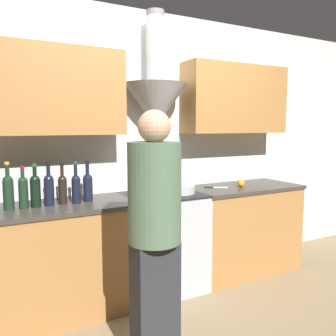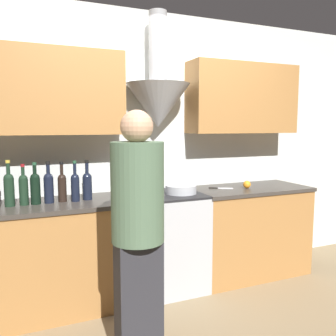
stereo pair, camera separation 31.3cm
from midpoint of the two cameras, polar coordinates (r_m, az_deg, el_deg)
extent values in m
plane|color=#847051|center=(3.26, 4.79, -21.08)|extent=(12.00, 12.00, 0.00)
cube|color=silver|center=(3.51, -0.19, 3.12)|extent=(8.40, 0.06, 2.60)
cone|color=#A8AAAF|center=(3.33, 1.11, 9.98)|extent=(0.59, 0.59, 0.40)
cylinder|color=#A8AAAF|center=(3.40, 1.13, 18.76)|extent=(0.17, 0.17, 0.64)
cube|color=#9E6B38|center=(3.08, -16.83, 11.65)|extent=(1.33, 0.32, 0.70)
cube|color=#9E6B38|center=(3.82, 14.19, 10.71)|extent=(1.18, 0.32, 0.70)
cube|color=#9E6B38|center=(3.11, -15.64, -13.95)|extent=(1.33, 0.60, 0.87)
cube|color=#38332D|center=(2.99, -15.92, -5.80)|extent=(1.35, 0.62, 0.03)
cube|color=#9E6B38|center=(3.85, 14.97, -9.89)|extent=(1.18, 0.60, 0.87)
cube|color=#38332D|center=(3.75, 15.18, -3.26)|extent=(1.20, 0.62, 0.03)
cube|color=#A8AAAF|center=(3.38, 2.04, -11.91)|extent=(0.70, 0.60, 0.88)
cube|color=black|center=(3.14, 4.37, -14.07)|extent=(0.49, 0.01, 0.40)
cube|color=black|center=(3.26, 2.07, -4.37)|extent=(0.70, 0.60, 0.02)
cube|color=#A8AAAF|center=(3.51, 0.20, -4.55)|extent=(0.70, 0.06, 0.10)
cylinder|color=black|center=(2.94, -21.38, -3.68)|extent=(0.08, 0.08, 0.22)
sphere|color=black|center=(2.92, -21.48, -1.57)|extent=(0.07, 0.07, 0.07)
cylinder|color=black|center=(2.91, -21.53, -0.25)|extent=(0.03, 0.03, 0.10)
cylinder|color=gold|center=(2.91, -21.58, 0.95)|extent=(0.03, 0.03, 0.02)
cylinder|color=black|center=(2.95, -19.37, -3.69)|extent=(0.07, 0.07, 0.21)
sphere|color=black|center=(2.94, -19.44, -1.71)|extent=(0.07, 0.07, 0.07)
cylinder|color=black|center=(2.93, -19.49, -0.62)|extent=(0.03, 0.03, 0.08)
cylinder|color=maroon|center=(2.92, -19.53, 0.37)|extent=(0.03, 0.03, 0.02)
cylinder|color=black|center=(2.96, -17.69, -3.58)|extent=(0.08, 0.08, 0.21)
sphere|color=black|center=(2.94, -17.77, -1.56)|extent=(0.07, 0.07, 0.07)
cylinder|color=black|center=(2.93, -17.81, -0.40)|extent=(0.03, 0.03, 0.09)
cylinder|color=#234C33|center=(2.93, -17.85, 0.64)|extent=(0.03, 0.03, 0.02)
cylinder|color=black|center=(2.97, -15.76, -3.49)|extent=(0.08, 0.08, 0.21)
sphere|color=black|center=(2.96, -15.82, -1.53)|extent=(0.07, 0.07, 0.07)
cylinder|color=black|center=(2.95, -15.86, -0.32)|extent=(0.03, 0.03, 0.09)
cylinder|color=black|center=(2.94, -15.90, 0.77)|extent=(0.03, 0.03, 0.02)
cylinder|color=black|center=(3.00, -13.77, -3.46)|extent=(0.07, 0.07, 0.19)
sphere|color=black|center=(2.98, -13.82, -1.63)|extent=(0.07, 0.07, 0.07)
cylinder|color=black|center=(2.97, -13.86, -0.39)|extent=(0.03, 0.03, 0.10)
cylinder|color=black|center=(2.97, -13.89, 0.76)|extent=(0.03, 0.03, 0.02)
cylinder|color=black|center=(2.99, -11.78, -3.43)|extent=(0.07, 0.07, 0.19)
sphere|color=black|center=(2.97, -11.82, -1.59)|extent=(0.07, 0.07, 0.07)
cylinder|color=black|center=(2.96, -11.85, -0.29)|extent=(0.03, 0.03, 0.10)
cylinder|color=#234C33|center=(2.96, -11.88, 0.93)|extent=(0.03, 0.03, 0.02)
cylinder|color=black|center=(3.04, -9.96, -3.28)|extent=(0.08, 0.08, 0.19)
sphere|color=black|center=(3.02, -9.99, -1.51)|extent=(0.08, 0.08, 0.08)
cylinder|color=black|center=(3.01, -10.02, -0.18)|extent=(0.03, 0.03, 0.11)
cylinder|color=black|center=(3.01, -10.05, 1.02)|extent=(0.03, 0.03, 0.02)
cylinder|color=#A8AAAF|center=(3.24, -0.86, -3.09)|extent=(0.23, 0.23, 0.13)
cylinder|color=#A8AAAF|center=(3.29, 4.82, -3.45)|extent=(0.29, 0.29, 0.07)
sphere|color=orange|center=(3.67, 14.96, -2.59)|extent=(0.08, 0.08, 0.08)
cube|color=silver|center=(3.60, 11.65, -3.22)|extent=(0.15, 0.10, 0.01)
cube|color=black|center=(3.59, 9.76, -3.20)|extent=(0.09, 0.06, 0.01)
cube|color=#28282D|center=(2.37, -0.70, -21.19)|extent=(0.27, 0.18, 0.82)
cylinder|color=#4C664C|center=(2.13, -0.73, -3.95)|extent=(0.32, 0.32, 0.60)
sphere|color=tan|center=(2.09, -0.75, 6.68)|extent=(0.20, 0.20, 0.20)
camera|label=1|loc=(0.16, -87.14, 0.34)|focal=38.00mm
camera|label=2|loc=(0.16, 92.86, -0.34)|focal=38.00mm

